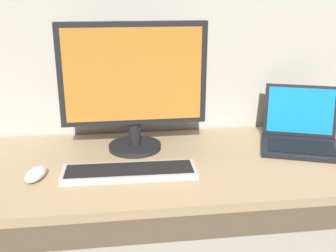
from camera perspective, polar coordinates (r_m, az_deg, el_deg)
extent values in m
cube|color=tan|center=(1.55, 2.85, -5.35)|extent=(1.86, 0.68, 0.03)
cube|color=brown|center=(1.29, 5.43, -13.61)|extent=(1.79, 0.02, 0.09)
cube|color=black|center=(1.72, 18.11, -2.91)|extent=(0.37, 0.32, 0.02)
cube|color=black|center=(1.70, 18.18, -2.75)|extent=(0.29, 0.23, 0.00)
cube|color=black|center=(1.81, 18.11, 2.08)|extent=(0.30, 0.15, 0.21)
cube|color=#198CD8|center=(1.81, 18.12, 2.07)|extent=(0.27, 0.13, 0.19)
cylinder|color=black|center=(1.65, -4.66, -2.87)|extent=(0.21, 0.21, 0.02)
cylinder|color=black|center=(1.63, -4.71, -1.00)|extent=(0.05, 0.05, 0.09)
cube|color=black|center=(1.54, -4.92, 7.26)|extent=(0.56, 0.03, 0.39)
cube|color=#C67F2D|center=(1.53, -4.89, 7.12)|extent=(0.51, 0.00, 0.35)
cube|color=#BCBCC1|center=(1.42, -5.43, -6.46)|extent=(0.47, 0.14, 0.02)
cube|color=black|center=(1.42, -5.44, -6.01)|extent=(0.44, 0.12, 0.00)
ellipsoid|color=white|center=(1.46, -18.11, -6.45)|extent=(0.09, 0.13, 0.03)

